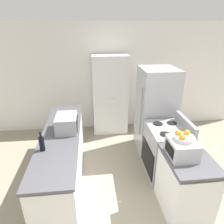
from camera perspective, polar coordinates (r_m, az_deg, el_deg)
wall_back at (r=5.00m, az=-1.91°, el=9.56°), size 7.00×0.06×2.60m
counter_left at (r=3.58m, az=-13.74°, el=-12.68°), size 0.60×2.44×0.92m
counter_right at (r=3.17m, az=19.96°, el=-19.08°), size 0.60×0.79×0.92m
pantry_cabinet at (r=4.84m, az=-0.55°, el=4.78°), size 0.83×0.49×1.90m
stove at (r=3.73m, az=15.11°, el=-10.69°), size 0.66×0.77×1.08m
refrigerator at (r=4.20m, az=12.29°, el=0.20°), size 0.72×0.75×1.77m
microwave at (r=3.34m, az=-12.77°, el=-3.09°), size 0.34×0.45×0.26m
wine_bottle at (r=2.93m, az=-19.43°, el=-8.47°), size 0.07×0.07×0.29m
toaster_oven at (r=2.81m, az=19.31°, el=-9.77°), size 0.34×0.39×0.24m
fruit_bowl at (r=2.75m, az=19.84°, el=-6.73°), size 0.26×0.26×0.11m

